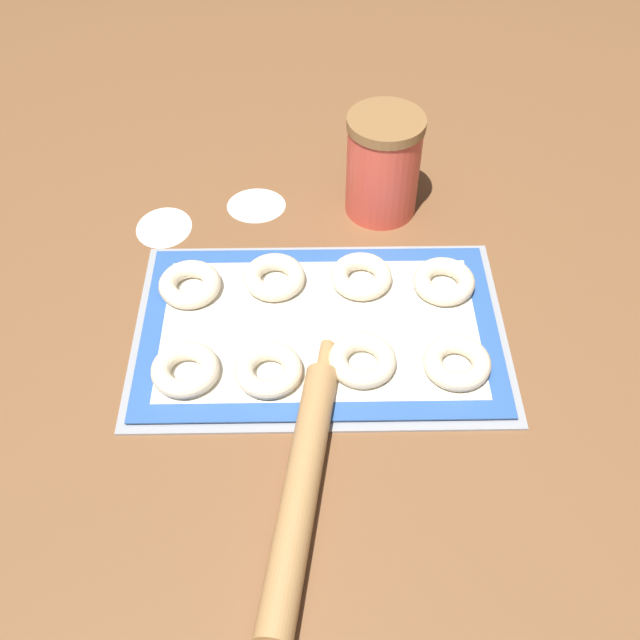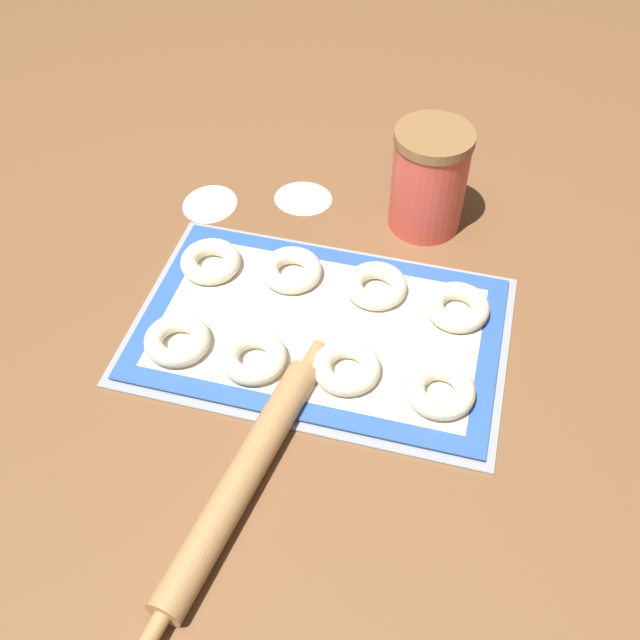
{
  "view_description": "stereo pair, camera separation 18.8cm",
  "coord_description": "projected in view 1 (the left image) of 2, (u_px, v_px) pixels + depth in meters",
  "views": [
    {
      "loc": [
        0.01,
        -0.71,
        0.81
      ],
      "look_at": [
        0.02,
        -0.02,
        0.02
      ],
      "focal_mm": 42.0,
      "sensor_mm": 36.0,
      "label": 1
    },
    {
      "loc": [
        0.19,
        -0.69,
        0.81
      ],
      "look_at": [
        0.02,
        -0.02,
        0.02
      ],
      "focal_mm": 42.0,
      "sensor_mm": 36.0,
      "label": 2
    }
  ],
  "objects": [
    {
      "name": "bagel_back_mid_right",
      "position": [
        361.0,
        276.0,
        1.11
      ],
      "size": [
        0.09,
        0.09,
        0.03
      ],
      "color": "beige",
      "rests_on": "baking_mat"
    },
    {
      "name": "flour_patch_near",
      "position": [
        256.0,
        205.0,
        1.25
      ],
      "size": [
        0.1,
        0.09,
        0.0
      ],
      "color": "white",
      "rests_on": "ground_plane"
    },
    {
      "name": "baking_tray",
      "position": [
        320.0,
        329.0,
        1.07
      ],
      "size": [
        0.53,
        0.34,
        0.01
      ],
      "color": "#93969B",
      "rests_on": "ground_plane"
    },
    {
      "name": "bagel_front_far_right",
      "position": [
        457.0,
        363.0,
        1.0
      ],
      "size": [
        0.09,
        0.09,
        0.03
      ],
      "color": "beige",
      "rests_on": "baking_mat"
    },
    {
      "name": "flour_canister",
      "position": [
        383.0,
        165.0,
        1.18
      ],
      "size": [
        0.12,
        0.12,
        0.17
      ],
      "color": "#DB4C3D",
      "rests_on": "ground_plane"
    },
    {
      "name": "bagel_back_far_right",
      "position": [
        444.0,
        281.0,
        1.1
      ],
      "size": [
        0.09,
        0.09,
        0.03
      ],
      "color": "beige",
      "rests_on": "baking_mat"
    },
    {
      "name": "rolling_pin",
      "position": [
        301.0,
        491.0,
        0.88
      ],
      "size": [
        0.1,
        0.45,
        0.04
      ],
      "color": "#AD7F4C",
      "rests_on": "ground_plane"
    },
    {
      "name": "bagel_back_mid_left",
      "position": [
        274.0,
        277.0,
        1.11
      ],
      "size": [
        0.09,
        0.09,
        0.03
      ],
      "color": "beige",
      "rests_on": "baking_mat"
    },
    {
      "name": "bagel_front_far_left",
      "position": [
        185.0,
        370.0,
        0.99
      ],
      "size": [
        0.09,
        0.09,
        0.03
      ],
      "color": "beige",
      "rests_on": "baking_mat"
    },
    {
      "name": "baking_mat",
      "position": [
        320.0,
        327.0,
        1.06
      ],
      "size": [
        0.5,
        0.32,
        0.0
      ],
      "color": "#2D569E",
      "rests_on": "baking_tray"
    },
    {
      "name": "bagel_front_mid_left",
      "position": [
        269.0,
        370.0,
        0.99
      ],
      "size": [
        0.09,
        0.09,
        0.03
      ],
      "color": "beige",
      "rests_on": "baking_mat"
    },
    {
      "name": "flour_patch_far",
      "position": [
        164.0,
        227.0,
        1.22
      ],
      "size": [
        0.09,
        0.1,
        0.0
      ],
      "color": "white",
      "rests_on": "ground_plane"
    },
    {
      "name": "ground_plane",
      "position": [
        307.0,
        323.0,
        1.08
      ],
      "size": [
        2.8,
        2.8,
        0.0
      ],
      "primitive_type": "plane",
      "color": "brown"
    },
    {
      "name": "bagel_front_mid_right",
      "position": [
        362.0,
        360.0,
        1.0
      ],
      "size": [
        0.09,
        0.09,
        0.03
      ],
      "color": "beige",
      "rests_on": "baking_mat"
    },
    {
      "name": "bagel_back_far_left",
      "position": [
        190.0,
        284.0,
        1.1
      ],
      "size": [
        0.09,
        0.09,
        0.03
      ],
      "color": "beige",
      "rests_on": "baking_mat"
    }
  ]
}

